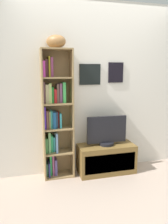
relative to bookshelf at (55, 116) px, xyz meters
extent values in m
cube|color=tan|center=(0.64, -1.00, -0.93)|extent=(5.20, 5.20, 0.04)
cube|color=silver|center=(0.64, 0.13, 0.36)|extent=(4.80, 0.06, 2.54)
cube|color=black|center=(0.55, 0.09, 0.58)|extent=(0.32, 0.02, 0.30)
cube|color=tan|center=(0.55, 0.08, 0.58)|extent=(0.27, 0.01, 0.25)
cube|color=black|center=(0.96, 0.09, 0.60)|extent=(0.24, 0.02, 0.30)
cube|color=#8D9EAD|center=(0.96, 0.08, 0.60)|extent=(0.19, 0.01, 0.25)
cube|color=olive|center=(-0.17, -0.03, 0.01)|extent=(0.02, 0.25, 1.83)
cube|color=olive|center=(0.24, -0.03, 0.01)|extent=(0.02, 0.25, 1.83)
cube|color=olive|center=(0.04, 0.09, 0.01)|extent=(0.43, 0.01, 1.83)
cube|color=olive|center=(0.04, -0.03, -0.90)|extent=(0.39, 0.24, 0.02)
cube|color=olive|center=(0.04, -0.03, -0.54)|extent=(0.39, 0.24, 0.02)
cube|color=olive|center=(0.04, -0.03, -0.18)|extent=(0.39, 0.24, 0.02)
cube|color=olive|center=(0.04, -0.03, 0.18)|extent=(0.39, 0.24, 0.02)
cube|color=olive|center=(0.04, -0.03, 0.54)|extent=(0.39, 0.24, 0.02)
cube|color=olive|center=(0.04, -0.03, 0.92)|extent=(0.39, 0.24, 0.02)
cube|color=#69C68F|center=(-0.13, 0.02, -0.79)|extent=(0.03, 0.14, 0.19)
cube|color=navy|center=(-0.11, -0.01, -0.78)|extent=(0.02, 0.20, 0.22)
cube|color=green|center=(-0.07, 0.02, -0.73)|extent=(0.03, 0.14, 0.31)
cube|color=#B85787|center=(-0.04, 0.01, -0.73)|extent=(0.03, 0.15, 0.31)
cube|color=#544782|center=(-0.01, 0.00, -0.77)|extent=(0.03, 0.17, 0.24)
cube|color=#3B793C|center=(-0.13, 0.00, -0.42)|extent=(0.04, 0.17, 0.22)
cube|color=#6BA765|center=(-0.09, 0.00, -0.38)|extent=(0.03, 0.17, 0.30)
cube|color=#38C978|center=(-0.05, 0.02, -0.41)|extent=(0.03, 0.14, 0.24)
cube|color=#4DC2C7|center=(-0.02, 0.02, -0.42)|extent=(0.03, 0.13, 0.22)
cube|color=#6F92C0|center=(0.01, -0.01, -0.38)|extent=(0.03, 0.20, 0.29)
cube|color=#522CC6|center=(-0.14, 0.00, -0.01)|extent=(0.02, 0.18, 0.31)
cube|color=brown|center=(-0.11, 0.00, -0.04)|extent=(0.03, 0.18, 0.25)
cube|color=olive|center=(-0.08, -0.01, -0.04)|extent=(0.02, 0.19, 0.25)
cube|color=#47C7C4|center=(-0.05, 0.01, -0.04)|extent=(0.03, 0.16, 0.25)
cube|color=navy|center=(-0.01, -0.01, -0.05)|extent=(0.04, 0.19, 0.23)
cube|color=#23384C|center=(0.02, 0.01, -0.05)|extent=(0.03, 0.16, 0.23)
cube|color=maroon|center=(0.05, 0.02, -0.06)|extent=(0.02, 0.14, 0.23)
cube|color=teal|center=(0.08, 0.00, -0.06)|extent=(0.02, 0.18, 0.21)
cube|color=brown|center=(-0.14, 0.00, 0.34)|extent=(0.02, 0.18, 0.29)
cube|color=tan|center=(-0.10, 0.00, 0.32)|extent=(0.04, 0.17, 0.26)
cube|color=#B2C96F|center=(-0.06, 0.01, 0.33)|extent=(0.04, 0.16, 0.27)
cube|color=#206C25|center=(-0.02, 0.01, 0.30)|extent=(0.03, 0.15, 0.22)
cube|color=red|center=(0.01, 0.01, 0.29)|extent=(0.04, 0.15, 0.19)
cube|color=brown|center=(0.05, 0.01, 0.32)|extent=(0.03, 0.15, 0.26)
cube|color=#824971|center=(0.09, 0.02, 0.32)|extent=(0.03, 0.14, 0.27)
cube|color=#47C45D|center=(0.14, 0.01, 0.33)|extent=(0.04, 0.16, 0.28)
cube|color=#BA3391|center=(-0.13, -0.01, 0.65)|extent=(0.03, 0.20, 0.21)
cube|color=#502A2A|center=(-0.09, 0.01, 0.66)|extent=(0.04, 0.15, 0.23)
cube|color=olive|center=(-0.06, -0.01, 0.68)|extent=(0.02, 0.19, 0.27)
cube|color=#7B325A|center=(-0.03, 0.01, 0.68)|extent=(0.03, 0.16, 0.26)
ellipsoid|color=olive|center=(0.04, -0.03, 1.01)|extent=(0.33, 0.30, 0.17)
cube|color=brown|center=(0.76, -0.09, -0.69)|extent=(0.86, 0.38, 0.44)
cube|color=#523D1D|center=(0.76, -0.27, -0.69)|extent=(0.77, 0.01, 0.28)
cylinder|color=black|center=(0.76, -0.09, -0.45)|extent=(0.22, 0.22, 0.04)
cube|color=black|center=(0.76, -0.09, -0.23)|extent=(0.60, 0.04, 0.40)
cube|color=#283B50|center=(0.76, -0.10, -0.23)|extent=(0.56, 0.01, 0.36)
camera|label=1|loc=(-0.36, -3.03, 0.63)|focal=34.84mm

